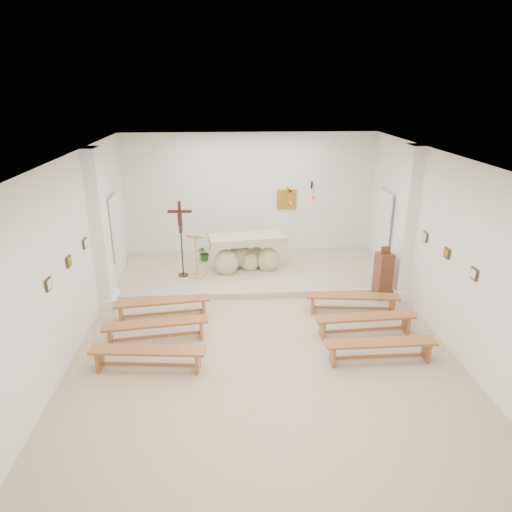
{
  "coord_description": "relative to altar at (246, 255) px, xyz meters",
  "views": [
    {
      "loc": [
        -0.6,
        -7.58,
        4.67
      ],
      "look_at": [
        -0.03,
        1.6,
        1.22
      ],
      "focal_mm": 32.0,
      "sensor_mm": 36.0,
      "label": 1
    }
  ],
  "objects": [
    {
      "name": "station_frame_right_front",
      "position": [
        3.63,
        -4.31,
        1.18
      ],
      "size": [
        0.03,
        0.2,
        0.2
      ],
      "primitive_type": "cube",
      "color": "#3A2819",
      "rests_on": "wall_right"
    },
    {
      "name": "bench_right_third",
      "position": [
        2.2,
        -4.22,
        -0.22
      ],
      "size": [
        2.0,
        0.34,
        0.42
      ],
      "rotation": [
        0.0,
        0.0,
        0.01
      ],
      "color": "#98512C",
      "rests_on": "ground"
    },
    {
      "name": "wall_right",
      "position": [
        3.65,
        -3.51,
        1.21
      ],
      "size": [
        0.02,
        10.0,
        3.5
      ],
      "primitive_type": "cube",
      "color": "white",
      "rests_on": "ground"
    },
    {
      "name": "donation_pedestal",
      "position": [
        3.09,
        -1.61,
        0.02
      ],
      "size": [
        0.4,
        0.4,
        1.27
      ],
      "rotation": [
        0.0,
        0.0,
        0.2
      ],
      "color": "brown",
      "rests_on": "ground"
    },
    {
      "name": "ceiling",
      "position": [
        0.16,
        -3.51,
        2.95
      ],
      "size": [
        7.0,
        10.0,
        0.02
      ],
      "primitive_type": "cube",
      "color": "silver",
      "rests_on": "wall_back"
    },
    {
      "name": "station_frame_right_rear",
      "position": [
        3.63,
        -2.31,
        1.18
      ],
      "size": [
        0.03,
        0.2,
        0.2
      ],
      "primitive_type": "cube",
      "color": "#3A2819",
      "rests_on": "wall_right"
    },
    {
      "name": "wall_left",
      "position": [
        -3.33,
        -3.51,
        1.21
      ],
      "size": [
        0.02,
        10.0,
        3.5
      ],
      "primitive_type": "cube",
      "color": "white",
      "rests_on": "ground"
    },
    {
      "name": "lectern",
      "position": [
        -1.27,
        -0.44,
        0.19
      ],
      "size": [
        0.48,
        0.42,
        1.17
      ],
      "rotation": [
        0.0,
        0.0,
        -0.21
      ],
      "color": "tan",
      "rests_on": "sanctuary_platform"
    },
    {
      "name": "station_frame_right_mid",
      "position": [
        3.63,
        -3.31,
        1.18
      ],
      "size": [
        0.03,
        0.2,
        0.2
      ],
      "primitive_type": "cube",
      "color": "#3A2819",
      "rests_on": "wall_right"
    },
    {
      "name": "sanctuary_platform",
      "position": [
        0.16,
        -0.01,
        -0.46
      ],
      "size": [
        6.98,
        3.0,
        0.15
      ],
      "primitive_type": "cube",
      "color": "#C8B29A",
      "rests_on": "ground"
    },
    {
      "name": "sanctuary_lamp",
      "position": [
        1.91,
        1.2,
        1.27
      ],
      "size": [
        0.11,
        0.36,
        0.44
      ],
      "color": "black",
      "rests_on": "wall_back"
    },
    {
      "name": "radiator_left",
      "position": [
        -3.27,
        -0.81,
        -0.27
      ],
      "size": [
        0.1,
        0.85,
        0.52
      ],
      "primitive_type": "cube",
      "color": "silver",
      "rests_on": "ground"
    },
    {
      "name": "ground",
      "position": [
        0.16,
        -3.51,
        -0.54
      ],
      "size": [
        7.0,
        10.0,
        0.0
      ],
      "primitive_type": "cube",
      "color": "tan",
      "rests_on": "ground"
    },
    {
      "name": "crucifix_stand",
      "position": [
        -1.62,
        -0.35,
        0.73
      ],
      "size": [
        0.58,
        0.25,
        1.93
      ],
      "rotation": [
        0.0,
        0.0,
        -0.04
      ],
      "color": "#341A10",
      "rests_on": "sanctuary_platform"
    },
    {
      "name": "station_frame_left_front",
      "position": [
        -3.31,
        -4.31,
        1.18
      ],
      "size": [
        0.03,
        0.2,
        0.2
      ],
      "primitive_type": "cube",
      "color": "#3A2819",
      "rests_on": "wall_left"
    },
    {
      "name": "bench_left_third",
      "position": [
        -1.88,
        -4.22,
        -0.22
      ],
      "size": [
        2.01,
        0.51,
        0.42
      ],
      "rotation": [
        0.0,
        0.0,
        -0.1
      ],
      "color": "#98512C",
      "rests_on": "ground"
    },
    {
      "name": "potted_plant",
      "position": [
        -1.12,
        0.69,
        -0.16
      ],
      "size": [
        0.54,
        0.53,
        0.46
      ],
      "primitive_type": "imported",
      "rotation": [
        0.0,
        0.0,
        0.62
      ],
      "color": "#274F1F",
      "rests_on": "sanctuary_platform"
    },
    {
      "name": "bench_right_second",
      "position": [
        2.2,
        -3.27,
        -0.22
      ],
      "size": [
        2.01,
        0.43,
        0.42
      ],
      "rotation": [
        0.0,
        0.0,
        0.06
      ],
      "color": "#98512C",
      "rests_on": "ground"
    },
    {
      "name": "bench_right_front",
      "position": [
        2.2,
        -2.32,
        -0.22
      ],
      "size": [
        2.02,
        0.54,
        0.42
      ],
      "rotation": [
        0.0,
        0.0,
        -0.11
      ],
      "color": "#98512C",
      "rests_on": "ground"
    },
    {
      "name": "bench_left_second",
      "position": [
        -1.88,
        -3.27,
        -0.22
      ],
      "size": [
        2.02,
        0.56,
        0.42
      ],
      "rotation": [
        0.0,
        0.0,
        0.13
      ],
      "color": "#98512C",
      "rests_on": "ground"
    },
    {
      "name": "gold_wall_relief",
      "position": [
        1.21,
        1.45,
        1.11
      ],
      "size": [
        0.55,
        0.04,
        0.55
      ],
      "primitive_type": "cube",
      "color": "gold",
      "rests_on": "wall_back"
    },
    {
      "name": "pilaster_left",
      "position": [
        -3.21,
        -1.51,
        1.21
      ],
      "size": [
        0.26,
        0.55,
        3.5
      ],
      "primitive_type": "cube",
      "color": "white",
      "rests_on": "ground"
    },
    {
      "name": "wall_back",
      "position": [
        0.16,
        1.48,
        1.21
      ],
      "size": [
        7.0,
        0.02,
        3.5
      ],
      "primitive_type": "cube",
      "color": "white",
      "rests_on": "ground"
    },
    {
      "name": "bench_left_front",
      "position": [
        -1.88,
        -2.32,
        -0.22
      ],
      "size": [
        2.02,
        0.58,
        0.42
      ],
      "rotation": [
        0.0,
        0.0,
        0.13
      ],
      "color": "#98512C",
      "rests_on": "ground"
    },
    {
      "name": "altar",
      "position": [
        0.0,
        0.0,
        0.0
      ],
      "size": [
        2.04,
        1.01,
        1.01
      ],
      "rotation": [
        0.0,
        0.0,
        0.13
      ],
      "color": "beige",
      "rests_on": "sanctuary_platform"
    },
    {
      "name": "radiator_right",
      "position": [
        3.59,
        -0.81,
        -0.27
      ],
      "size": [
        0.1,
        0.85,
        0.52
      ],
      "primitive_type": "cube",
      "color": "silver",
      "rests_on": "ground"
    },
    {
      "name": "station_frame_left_rear",
      "position": [
        -3.31,
        -2.31,
        1.18
      ],
      "size": [
        0.03,
        0.2,
        0.2
      ],
      "primitive_type": "cube",
      "color": "#3A2819",
      "rests_on": "wall_left"
    },
    {
      "name": "station_frame_left_mid",
      "position": [
        -3.31,
        -3.31,
        1.18
      ],
      "size": [
        0.03,
        0.2,
        0.2
      ],
      "primitive_type": "cube",
      "color": "#3A2819",
      "rests_on": "wall_left"
    },
    {
      "name": "pilaster_right",
      "position": [
        3.53,
        -1.51,
        1.21
      ],
      "size": [
        0.26,
        0.55,
        3.5
      ],
      "primitive_type": "cube",
      "color": "white",
      "rests_on": "ground"
    }
  ]
}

